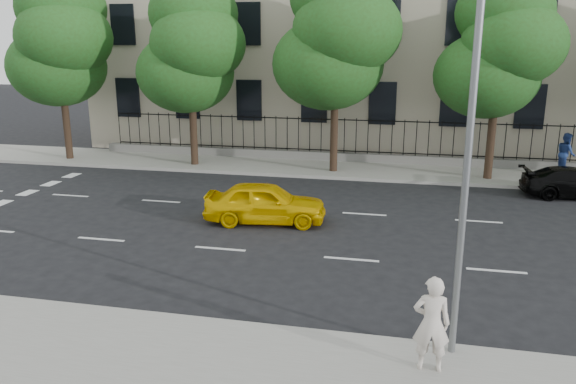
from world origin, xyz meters
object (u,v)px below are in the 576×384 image
(street_light, at_px, (470,95))
(woman_near, at_px, (431,324))
(black_sedan, at_px, (575,183))
(yellow_taxi, at_px, (265,203))

(street_light, xyz_separation_m, woman_near, (-0.47, -1.27, -4.06))
(street_light, bearing_deg, black_sedan, 66.58)
(street_light, bearing_deg, woman_near, -110.09)
(yellow_taxi, xyz_separation_m, black_sedan, (11.40, 5.81, -0.11))
(street_light, xyz_separation_m, black_sedan, (5.59, 12.90, -4.54))
(street_light, relative_size, yellow_taxi, 1.92)
(street_light, height_order, woman_near, street_light)
(yellow_taxi, distance_m, black_sedan, 12.79)
(street_light, distance_m, black_sedan, 14.78)
(street_light, bearing_deg, yellow_taxi, 129.31)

